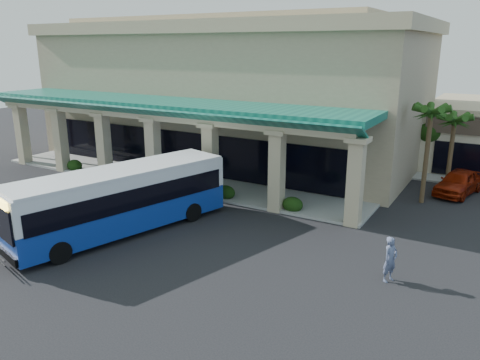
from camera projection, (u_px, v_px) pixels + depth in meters
The scene contains 10 objects.
ground at pixel (203, 236), 23.42m from camera, with size 110.00×110.00×0.00m, color black.
main_building at pixel (232, 89), 39.01m from camera, with size 30.80×14.80×11.35m, color tan, non-canonical shape.
arcade at pixel (163, 141), 32.15m from camera, with size 30.00×6.20×5.70m, color #0E584A, non-canonical shape.
palm_0 at pixel (427, 149), 27.54m from camera, with size 2.40×2.40×6.60m, color #193B0F, non-canonical shape.
palm_1 at pixel (451, 149), 29.65m from camera, with size 2.40×2.40×5.80m, color #193B0F, non-canonical shape.
palm_2 at pixel (24, 122), 38.84m from camera, with size 2.40×2.40×6.20m, color #193B0F, non-canonical shape.
broadleaf_tree at pixel (430, 140), 34.91m from camera, with size 2.60×2.60×4.81m, color black, non-canonical shape.
transit_bus at pixel (122, 201), 23.51m from camera, with size 2.76×11.88×3.32m, color #123597, non-canonical shape.
pedestrian at pixel (390, 259), 18.73m from camera, with size 0.69×0.45×1.89m, color slate.
car_silver at pixel (459, 182), 29.86m from camera, with size 1.87×4.65×1.59m, color maroon.
Camera 1 is at (12.52, -17.86, 9.19)m, focal length 35.00 mm.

